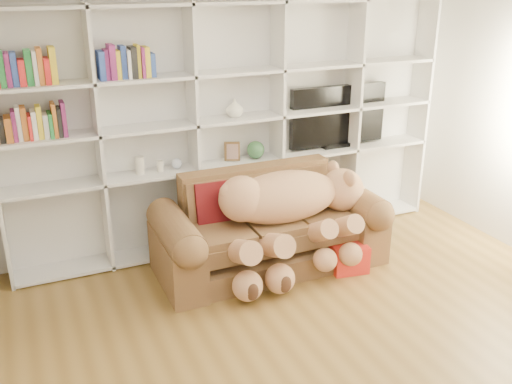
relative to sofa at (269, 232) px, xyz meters
name	(u,v)px	position (x,y,z in m)	size (l,w,h in m)	color
floor	(359,370)	(-0.07, -1.69, -0.34)	(5.00, 5.00, 0.00)	brown
wall_back	(229,109)	(-0.07, 0.81, 1.01)	(5.00, 0.02, 2.70)	silver
bookshelf	(211,119)	(-0.31, 0.67, 0.97)	(4.43, 0.35, 2.40)	silver
sofa	(269,232)	(0.00, 0.00, 0.00)	(2.12, 0.92, 0.89)	brown
teddy_bear	(289,209)	(0.12, -0.18, 0.28)	(1.59, 0.87, 0.92)	tan
throw_pillow	(216,203)	(-0.46, 0.15, 0.32)	(0.40, 0.13, 0.40)	#530E14
gift_box	(347,256)	(0.64, -0.39, -0.20)	(0.33, 0.31, 0.26)	red
tv	(338,117)	(1.11, 0.66, 0.85)	(1.11, 0.18, 0.66)	black
picture_frame	(232,151)	(-0.12, 0.61, 0.63)	(0.15, 0.03, 0.19)	brown
green_vase	(256,150)	(0.14, 0.61, 0.62)	(0.18, 0.18, 0.18)	#316138
figurine_tall	(140,165)	(-1.04, 0.61, 0.61)	(0.09, 0.09, 0.17)	beige
figurine_short	(160,166)	(-0.85, 0.61, 0.58)	(0.06, 0.06, 0.11)	beige
snow_globe	(177,163)	(-0.69, 0.61, 0.58)	(0.10, 0.10, 0.10)	silver
shelf_vase	(235,108)	(-0.09, 0.61, 1.07)	(0.17, 0.17, 0.17)	silver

